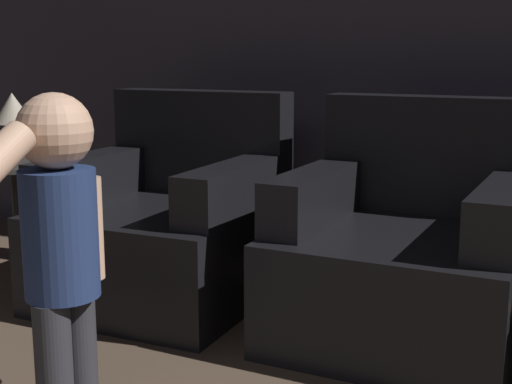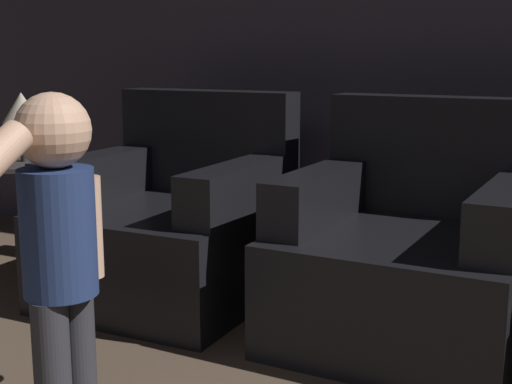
% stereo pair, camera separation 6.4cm
% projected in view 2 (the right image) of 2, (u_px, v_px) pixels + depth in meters
% --- Properties ---
extents(armchair_left, '(0.85, 0.89, 0.87)m').
position_uv_depth(armchair_left, '(174.00, 226.00, 3.08)').
color(armchair_left, black).
rests_on(armchair_left, ground_plane).
extents(armchair_middle, '(0.88, 0.92, 0.87)m').
position_uv_depth(armchair_middle, '(410.00, 256.00, 2.63)').
color(armchair_middle, black).
rests_on(armchair_middle, ground_plane).
extents(person_toddler, '(0.21, 0.64, 0.94)m').
position_uv_depth(person_toddler, '(56.00, 233.00, 1.96)').
color(person_toddler, '#28282D').
rests_on(person_toddler, ground_plane).
extents(side_table, '(0.47, 0.47, 0.54)m').
position_uv_depth(side_table, '(26.00, 181.00, 3.34)').
color(side_table, black).
rests_on(side_table, ground_plane).
extents(lamp, '(0.18, 0.18, 0.32)m').
position_uv_depth(lamp, '(22.00, 109.00, 3.27)').
color(lamp, '#262626').
rests_on(lamp, side_table).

